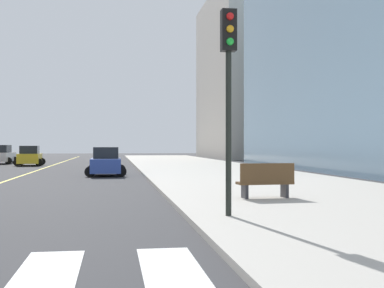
{
  "coord_description": "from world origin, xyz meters",
  "views": [
    {
      "loc": [
        5.45,
        -3.06,
        1.85
      ],
      "look_at": [
        9.68,
        24.48,
        1.9
      ],
      "focal_mm": 47.77,
      "sensor_mm": 36.0,
      "label": 1
    }
  ],
  "objects": [
    {
      "name": "sidewalk_kerb_east",
      "position": [
        12.2,
        20.0,
        0.07
      ],
      "size": [
        10.0,
        120.0,
        0.15
      ],
      "primitive_type": "cube",
      "color": "#B2ADA3",
      "rests_on": "ground"
    },
    {
      "name": "lane_divider_paint",
      "position": [
        0.0,
        40.0,
        0.01
      ],
      "size": [
        0.16,
        80.0,
        0.01
      ],
      "primitive_type": "cube",
      "color": "yellow",
      "rests_on": "ground"
    },
    {
      "name": "parking_garage_concrete",
      "position": [
        27.87,
        67.71,
        11.54
      ],
      "size": [
        18.0,
        24.0,
        23.07
      ],
      "primitive_type": "cube",
      "color": "#B2ADA3",
      "rests_on": "ground"
    },
    {
      "name": "car_yellow_nearest",
      "position": [
        -1.94,
        44.06,
        0.83
      ],
      "size": [
        2.58,
        4.04,
        1.77
      ],
      "rotation": [
        0.0,
        0.0,
        0.04
      ],
      "color": "gold",
      "rests_on": "ground"
    },
    {
      "name": "car_blue_second",
      "position": [
        4.99,
        27.99,
        0.8
      ],
      "size": [
        2.41,
        3.85,
        1.72
      ],
      "rotation": [
        0.0,
        0.0,
        3.14
      ],
      "color": "#2D479E",
      "rests_on": "ground"
    },
    {
      "name": "car_white_third",
      "position": [
        -5.38,
        48.86,
        0.86
      ],
      "size": [
        2.67,
        4.18,
        1.84
      ],
      "rotation": [
        0.0,
        0.0,
        -0.04
      ],
      "color": "silver",
      "rests_on": "ground"
    },
    {
      "name": "traffic_light_near_corner",
      "position": [
        8.18,
        8.9,
        3.63
      ],
      "size": [
        0.36,
        0.41,
        4.96
      ],
      "rotation": [
        0.0,
        0.0,
        3.14
      ],
      "color": "black",
      "rests_on": "sidewalk_kerb_east"
    },
    {
      "name": "park_bench",
      "position": [
        10.25,
        12.69,
        0.69
      ],
      "size": [
        1.83,
        0.66,
        1.12
      ],
      "rotation": [
        0.0,
        0.0,
        1.63
      ],
      "color": "brown",
      "rests_on": "sidewalk_kerb_east"
    }
  ]
}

